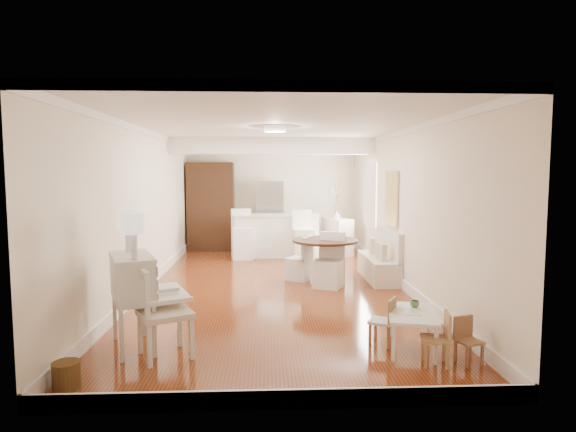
{
  "coord_description": "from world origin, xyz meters",
  "views": [
    {
      "loc": [
        -0.15,
        -8.48,
        2.05
      ],
      "look_at": [
        0.25,
        0.3,
        1.25
      ],
      "focal_mm": 30.0,
      "sensor_mm": 36.0,
      "label": 1
    }
  ],
  "objects": [
    {
      "name": "kids_chair_c",
      "position": [
        2.02,
        -3.56,
        0.25
      ],
      "size": [
        0.3,
        0.3,
        0.5
      ],
      "primitive_type": "cube",
      "rotation": [
        0.0,
        0.0,
        0.28
      ],
      "color": "#986645",
      "rests_on": "ground"
    },
    {
      "name": "fridge",
      "position": [
        0.3,
        4.15,
        0.9
      ],
      "size": [
        0.75,
        0.65,
        1.8
      ],
      "primitive_type": "imported",
      "color": "silver",
      "rests_on": "ground"
    },
    {
      "name": "breakfast_counter",
      "position": [
        0.1,
        3.1,
        0.52
      ],
      "size": [
        2.05,
        0.65,
        1.03
      ],
      "primitive_type": "cube",
      "color": "white",
      "rests_on": "ground"
    },
    {
      "name": "banquette",
      "position": [
        1.99,
        0.5,
        0.49
      ],
      "size": [
        0.52,
        1.6,
        0.98
      ],
      "primitive_type": "cube",
      "color": "silver",
      "rests_on": "ground"
    },
    {
      "name": "wicker_basket",
      "position": [
        -2.05,
        -3.99,
        0.13
      ],
      "size": [
        0.29,
        0.29,
        0.26
      ],
      "primitive_type": "cylinder",
      "rotation": [
        0.0,
        0.0,
        -0.12
      ],
      "color": "brown",
      "rests_on": "ground"
    },
    {
      "name": "bar_stool_right",
      "position": [
        0.7,
        2.6,
        0.58
      ],
      "size": [
        0.51,
        0.51,
        1.16
      ],
      "primitive_type": "cube",
      "rotation": [
        0.0,
        0.0,
        0.1
      ],
      "color": "white",
      "rests_on": "ground"
    },
    {
      "name": "dining_table",
      "position": [
        0.93,
        0.22,
        0.41
      ],
      "size": [
        1.53,
        1.53,
        0.82
      ],
      "primitive_type": "cylinder",
      "rotation": [
        0.0,
        0.0,
        -0.34
      ],
      "color": "#3F2214",
      "rests_on": "ground"
    },
    {
      "name": "gustavian_armchair",
      "position": [
        -1.28,
        -3.22,
        0.51
      ],
      "size": [
        0.79,
        0.79,
        1.02
      ],
      "primitive_type": "cube",
      "rotation": [
        0.0,
        0.0,
        2.04
      ],
      "color": "silver",
      "rests_on": "ground"
    },
    {
      "name": "room",
      "position": [
        0.04,
        0.32,
        1.98
      ],
      "size": [
        9.0,
        9.04,
        2.82
      ],
      "color": "brown",
      "rests_on": "ground"
    },
    {
      "name": "branch_vase",
      "position": [
        1.6,
        3.34,
        0.99
      ],
      "size": [
        0.16,
        0.16,
        0.17
      ],
      "primitive_type": "imported",
      "rotation": [
        0.0,
        0.0,
        -0.02
      ],
      "color": "silver",
      "rests_on": "sideboard"
    },
    {
      "name": "secretary_bureau",
      "position": [
        -1.7,
        -2.95,
        0.55
      ],
      "size": [
        1.13,
        1.14,
        1.1
      ],
      "primitive_type": "cube",
      "rotation": [
        0.0,
        0.0,
        0.39
      ],
      "color": "silver",
      "rests_on": "ground"
    },
    {
      "name": "pencil_cup",
      "position": [
        1.62,
        -2.95,
        0.49
      ],
      "size": [
        0.11,
        0.11,
        0.08
      ],
      "primitive_type": "imported",
      "rotation": [
        0.0,
        0.0,
        0.02
      ],
      "color": "#599557",
      "rests_on": "kids_table"
    },
    {
      "name": "kids_chair_a",
      "position": [
        1.64,
        -3.59,
        0.29
      ],
      "size": [
        0.33,
        0.33,
        0.59
      ],
      "primitive_type": "cube",
      "rotation": [
        0.0,
        0.0,
        -1.75
      ],
      "color": "#AA7C4D",
      "rests_on": "ground"
    },
    {
      "name": "bar_stool_left",
      "position": [
        -0.72,
        2.82,
        0.59
      ],
      "size": [
        0.54,
        0.54,
        1.18
      ],
      "primitive_type": "cube",
      "rotation": [
        0.0,
        0.0,
        0.16
      ],
      "color": "white",
      "rests_on": "ground"
    },
    {
      "name": "slip_chair_near",
      "position": [
        0.96,
        -0.07,
        0.49
      ],
      "size": [
        0.63,
        0.64,
        0.97
      ],
      "primitive_type": "cube",
      "rotation": [
        0.0,
        0.0,
        -0.46
      ],
      "color": "white",
      "rests_on": "ground"
    },
    {
      "name": "slip_chair_far",
      "position": [
        0.47,
        0.54,
        0.42
      ],
      "size": [
        0.56,
        0.55,
        0.84
      ],
      "primitive_type": "cube",
      "rotation": [
        0.0,
        0.0,
        -2.1
      ],
      "color": "silver",
      "rests_on": "ground"
    },
    {
      "name": "kids_table",
      "position": [
        1.53,
        -3.14,
        0.22
      ],
      "size": [
        0.72,
        0.99,
        0.44
      ],
      "primitive_type": "cube",
      "rotation": [
        0.0,
        0.0,
        -0.23
      ],
      "color": "white",
      "rests_on": "ground"
    },
    {
      "name": "pantry_cabinet",
      "position": [
        -1.6,
        4.18,
        1.15
      ],
      "size": [
        1.2,
        0.6,
        2.3
      ],
      "primitive_type": "cube",
      "color": "#381E11",
      "rests_on": "ground"
    },
    {
      "name": "sideboard",
      "position": [
        1.62,
        3.35,
        0.45
      ],
      "size": [
        0.71,
        1.03,
        0.9
      ],
      "primitive_type": "cube",
      "rotation": [
        0.0,
        0.0,
        0.34
      ],
      "color": "beige",
      "rests_on": "ground"
    },
    {
      "name": "kids_chair_b",
      "position": [
        1.22,
        -2.96,
        0.29
      ],
      "size": [
        0.38,
        0.38,
        0.58
      ],
      "primitive_type": "cube",
      "rotation": [
        0.0,
        0.0,
        -2.09
      ],
      "color": "#976C44",
      "rests_on": "ground"
    }
  ]
}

